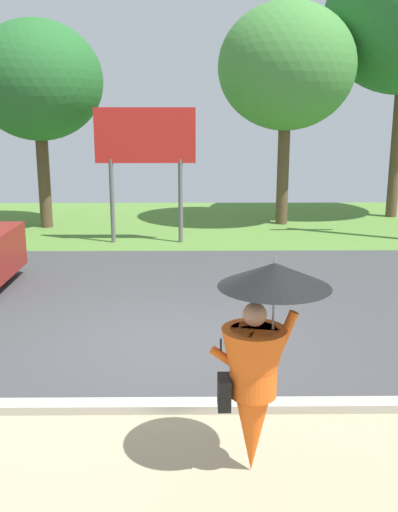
{
  "coord_description": "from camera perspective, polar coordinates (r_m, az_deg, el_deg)",
  "views": [
    {
      "loc": [
        0.37,
        -8.08,
        3.35
      ],
      "look_at": [
        0.46,
        1.0,
        1.1
      ],
      "focal_mm": 40.52,
      "sensor_mm": 36.0,
      "label": 1
    }
  ],
  "objects": [
    {
      "name": "tree_center_back",
      "position": [
        17.86,
        -15.63,
        16.26
      ],
      "size": [
        3.72,
        3.72,
        5.95
      ],
      "color": "brown",
      "rests_on": "ground_plane"
    },
    {
      "name": "roadside_billboard",
      "position": [
        15.18,
        -5.34,
        10.82
      ],
      "size": [
        2.6,
        0.12,
        3.5
      ],
      "color": "slate",
      "rests_on": "ground_plane"
    },
    {
      "name": "tree_left_far",
      "position": [
        18.0,
        8.64,
        17.92
      ],
      "size": [
        4.04,
        4.04,
        6.52
      ],
      "color": "brown",
      "rests_on": "ground_plane"
    },
    {
      "name": "monk_pedestrian",
      "position": [
        5.43,
        5.83,
        -10.54
      ],
      "size": [
        1.08,
        1.02,
        2.13
      ],
      "rotation": [
        0.0,
        0.0,
        0.02
      ],
      "color": "#E55B19",
      "rests_on": "ground_plane"
    },
    {
      "name": "ground_plane",
      "position": [
        11.55,
        -2.38,
        -3.22
      ],
      "size": [
        40.0,
        22.0,
        0.2
      ],
      "color": "#424244"
    }
  ]
}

